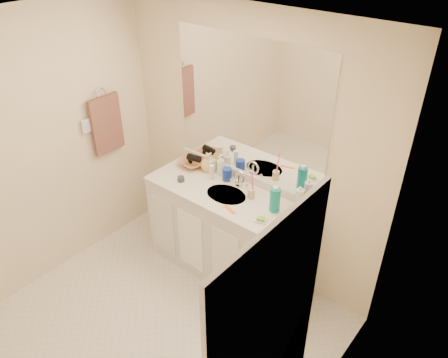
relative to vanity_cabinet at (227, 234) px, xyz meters
name	(u,v)px	position (x,y,z in m)	size (l,w,h in m)	color
floor	(148,337)	(0.00, -1.02, -0.42)	(2.60, 2.60, 0.00)	silver
ceiling	(106,37)	(0.00, -1.02, 1.97)	(2.60, 2.60, 0.02)	white
wall_back	(248,149)	(0.00, 0.28, 0.77)	(2.60, 0.02, 2.40)	beige
wall_left	(28,159)	(-1.30, -1.02, 0.77)	(0.02, 2.60, 2.40)	beige
wall_right	(301,320)	(1.30, -1.02, 0.77)	(0.02, 2.60, 2.40)	beige
vanity_cabinet	(227,234)	(0.00, 0.00, 0.00)	(1.50, 0.55, 0.85)	silver
countertop	(228,195)	(0.00, 0.00, 0.44)	(1.52, 0.57, 0.03)	silver
backsplash	(246,177)	(0.00, 0.26, 0.50)	(1.52, 0.03, 0.08)	silver
sink_basin	(226,195)	(0.00, -0.02, 0.44)	(0.37, 0.37, 0.02)	beige
faucet	(239,180)	(0.00, 0.16, 0.51)	(0.02, 0.02, 0.11)	silver
mirror	(249,110)	(0.00, 0.27, 1.14)	(1.48, 0.01, 1.20)	white
blue_mug	(227,174)	(-0.14, 0.17, 0.51)	(0.09, 0.09, 0.12)	#1735A2
tan_cup	(251,193)	(0.19, 0.07, 0.50)	(0.06, 0.06, 0.08)	#C7B28C
toothbrush	(252,183)	(0.20, 0.07, 0.60)	(0.01, 0.01, 0.21)	#E93D95
mouthwash_bottle	(275,200)	(0.44, 0.05, 0.56)	(0.09, 0.09, 0.21)	#0B8484
clear_pump_bottle	(299,199)	(0.59, 0.19, 0.55)	(0.07, 0.07, 0.18)	silver
soap_dish	(261,220)	(0.45, -0.14, 0.46)	(0.09, 0.07, 0.01)	silver
green_soap	(261,219)	(0.45, -0.14, 0.48)	(0.06, 0.05, 0.02)	#6FD333
orange_comb	(230,209)	(0.16, -0.18, 0.46)	(0.14, 0.03, 0.01)	orange
dark_jar	(181,179)	(-0.45, -0.11, 0.48)	(0.06, 0.06, 0.04)	#33343A
extra_white_bottle	(212,172)	(-0.25, 0.09, 0.53)	(0.04, 0.04, 0.14)	white
soap_bottle_white	(221,164)	(-0.25, 0.21, 0.55)	(0.08, 0.08, 0.20)	white
soap_bottle_cream	(210,163)	(-0.35, 0.18, 0.55)	(0.09, 0.09, 0.19)	beige
soap_bottle_yellow	(208,162)	(-0.38, 0.18, 0.54)	(0.14, 0.14, 0.18)	#ECC85C
wicker_basket	(193,163)	(-0.55, 0.16, 0.49)	(0.25, 0.25, 0.06)	#AF6D46
hair_dryer	(194,158)	(-0.53, 0.16, 0.54)	(0.06, 0.06, 0.13)	black
towel_ring	(100,93)	(-1.27, -0.25, 1.12)	(0.11, 0.11, 0.01)	silver
hand_towel	(107,124)	(-1.25, -0.25, 0.82)	(0.04, 0.32, 0.55)	#4E2E29
switch_plate	(86,126)	(-1.27, -0.45, 0.88)	(0.01, 0.09, 0.13)	silver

